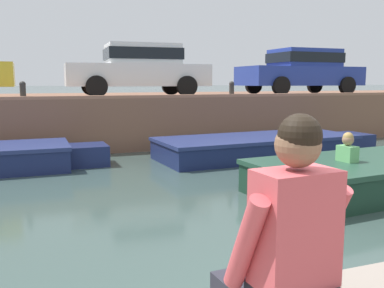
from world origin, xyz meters
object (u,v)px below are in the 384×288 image
Objects in this scene: boat_moored_central_navy at (266,146)px; car_right_inner_blue at (302,70)px; car_centre_white at (139,68)px; mooring_bollard_east at (232,88)px; person_seated_left at (288,244)px; mooring_bollard_mid at (23,90)px.

car_right_inner_blue is at bearing 45.76° from boat_moored_central_navy.
boat_moored_central_navy is 1.42× the size of car_centre_white.
mooring_bollard_east is 0.46× the size of person_seated_left.
car_centre_white is at bearing 123.33° from boat_moored_central_navy.
boat_moored_central_navy is at bearing -90.60° from mooring_bollard_east.
mooring_bollard_mid is 1.00× the size of mooring_bollard_east.
car_centre_white reaches higher than mooring_bollard_mid.
mooring_bollard_east is (-3.44, -1.53, -0.61)m from car_right_inner_blue.
car_centre_white is 3.67m from mooring_bollard_mid.
car_right_inner_blue is 13.75m from person_seated_left.
car_centre_white is at bearing 25.01° from mooring_bollard_mid.
boat_moored_central_navy is at bearing -19.79° from mooring_bollard_mid.
mooring_bollard_east reaches higher than person_seated_left.
car_right_inner_blue reaches higher than person_seated_left.
mooring_bollard_mid is 5.63m from mooring_bollard_east.
person_seated_left is (1.21, -9.69, -0.53)m from mooring_bollard_mid.
car_right_inner_blue reaches higher than mooring_bollard_east.
mooring_bollard_mid is at bearing -154.99° from car_centre_white.
boat_moored_central_navy is 5.35m from car_right_inner_blue.
car_centre_white reaches higher than boat_moored_central_navy.
car_centre_white is at bearing 79.54° from person_seated_left.
person_seated_left is at bearing -114.56° from mooring_bollard_east.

